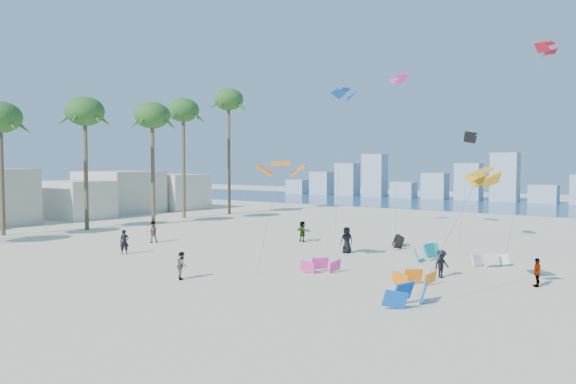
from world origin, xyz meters
The scene contains 10 objects.
ground centered at (0.00, 0.00, 0.00)m, with size 220.00×220.00×0.00m, color beige.
ocean centered at (0.00, 72.00, 0.01)m, with size 220.00×220.00×0.00m, color navy.
kitesurfer_near centered at (-6.47, 8.90, 0.89)m, with size 0.65×0.43×1.78m, color black.
kitesurfer_mid centered at (3.25, 5.37, 0.78)m, with size 0.76×0.59×1.57m, color gray.
kitesurfers_far centered at (5.62, 17.42, 0.87)m, with size 34.07×8.64×1.93m.
grounded_kites centered at (12.57, 15.80, 0.45)m, with size 10.77×19.11×1.02m.
flying_kites centered at (13.74, 23.44, 10.56)m, with size 31.71×25.28×15.22m.
palm_row centered at (-22.04, 16.21, 11.61)m, with size 7.90×44.80×16.25m.
beachfront_buildings centered at (-33.69, 20.82, 2.67)m, with size 11.50×43.00×6.00m.
distant_skyline centered at (-1.19, 82.00, 3.09)m, with size 85.00×3.00×8.40m.
Camera 1 is at (26.11, -16.05, 6.57)m, focal length 34.16 mm.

